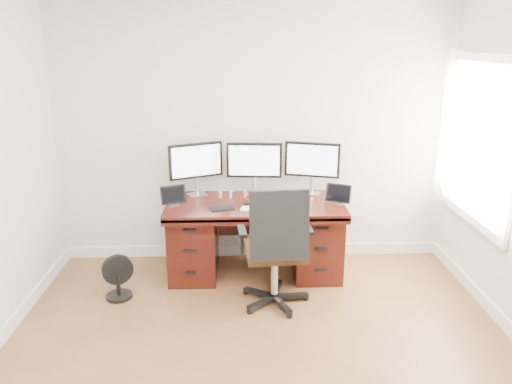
{
  "coord_description": "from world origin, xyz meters",
  "views": [
    {
      "loc": [
        -0.13,
        -2.75,
        2.27
      ],
      "look_at": [
        0.0,
        1.5,
        0.95
      ],
      "focal_mm": 35.0,
      "sensor_mm": 36.0,
      "label": 1
    }
  ],
  "objects_px": {
    "office_chair": "(275,267)",
    "keyboard": "(256,209)",
    "floor_fan": "(118,278)",
    "desk": "(255,235)",
    "monitor_center": "(254,162)"
  },
  "relations": [
    {
      "from": "office_chair",
      "to": "keyboard",
      "type": "height_order",
      "value": "office_chair"
    },
    {
      "from": "office_chair",
      "to": "floor_fan",
      "type": "bearing_deg",
      "value": 168.31
    },
    {
      "from": "desk",
      "to": "keyboard",
      "type": "distance_m",
      "value": 0.43
    },
    {
      "from": "office_chair",
      "to": "floor_fan",
      "type": "xyz_separation_m",
      "value": [
        -1.41,
        0.18,
        -0.17
      ]
    },
    {
      "from": "office_chair",
      "to": "desk",
      "type": "bearing_deg",
      "value": 98.97
    },
    {
      "from": "floor_fan",
      "to": "office_chair",
      "type": "bearing_deg",
      "value": -29.65
    },
    {
      "from": "desk",
      "to": "floor_fan",
      "type": "bearing_deg",
      "value": -159.02
    },
    {
      "from": "monitor_center",
      "to": "keyboard",
      "type": "bearing_deg",
      "value": -85.38
    },
    {
      "from": "floor_fan",
      "to": "keyboard",
      "type": "distance_m",
      "value": 1.4
    },
    {
      "from": "office_chair",
      "to": "monitor_center",
      "type": "distance_m",
      "value": 1.16
    },
    {
      "from": "desk",
      "to": "keyboard",
      "type": "bearing_deg",
      "value": -89.76
    },
    {
      "from": "floor_fan",
      "to": "keyboard",
      "type": "xyz_separation_m",
      "value": [
        1.26,
        0.23,
        0.56
      ]
    },
    {
      "from": "office_chair",
      "to": "monitor_center",
      "type": "bearing_deg",
      "value": 95.47
    },
    {
      "from": "office_chair",
      "to": "monitor_center",
      "type": "height_order",
      "value": "monitor_center"
    },
    {
      "from": "office_chair",
      "to": "floor_fan",
      "type": "distance_m",
      "value": 1.43
    }
  ]
}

